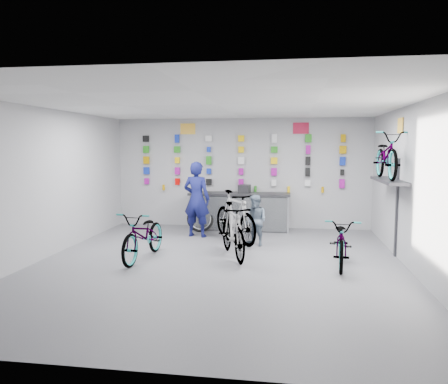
% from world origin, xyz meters
% --- Properties ---
extents(floor, '(8.00, 8.00, 0.00)m').
position_xyz_m(floor, '(0.00, 0.00, 0.00)').
color(floor, '#56575C').
rests_on(floor, ground).
extents(ceiling, '(8.00, 8.00, 0.00)m').
position_xyz_m(ceiling, '(0.00, 0.00, 3.00)').
color(ceiling, white).
rests_on(ceiling, wall_back).
extents(wall_back, '(7.00, 0.00, 7.00)m').
position_xyz_m(wall_back, '(0.00, 4.00, 1.50)').
color(wall_back, '#AEAEB0').
rests_on(wall_back, floor).
extents(wall_front, '(7.00, 0.00, 7.00)m').
position_xyz_m(wall_front, '(0.00, -4.00, 1.50)').
color(wall_front, '#AEAEB0').
rests_on(wall_front, floor).
extents(wall_left, '(0.00, 8.00, 8.00)m').
position_xyz_m(wall_left, '(-3.50, 0.00, 1.50)').
color(wall_left, '#AEAEB0').
rests_on(wall_left, floor).
extents(wall_right, '(0.00, 8.00, 8.00)m').
position_xyz_m(wall_right, '(3.50, 0.00, 1.50)').
color(wall_right, '#AEAEB0').
rests_on(wall_right, floor).
extents(counter, '(2.70, 0.66, 1.00)m').
position_xyz_m(counter, '(0.00, 3.54, 0.49)').
color(counter, black).
rests_on(counter, floor).
extents(merch_wall, '(5.58, 0.08, 1.56)m').
position_xyz_m(merch_wall, '(0.04, 3.93, 1.82)').
color(merch_wall, '#A10F92').
rests_on(merch_wall, wall_back).
extents(wall_bracket, '(0.39, 1.90, 2.00)m').
position_xyz_m(wall_bracket, '(3.33, 1.20, 1.46)').
color(wall_bracket, '#333338').
rests_on(wall_bracket, wall_right).
extents(sign_left, '(0.42, 0.02, 0.30)m').
position_xyz_m(sign_left, '(-1.50, 3.98, 2.72)').
color(sign_left, yellow).
rests_on(sign_left, wall_back).
extents(sign_right, '(0.42, 0.02, 0.30)m').
position_xyz_m(sign_right, '(1.60, 3.98, 2.72)').
color(sign_right, '#B91D3D').
rests_on(sign_right, wall_back).
extents(sign_side, '(0.02, 0.40, 0.30)m').
position_xyz_m(sign_side, '(3.48, 1.20, 2.65)').
color(sign_side, yellow).
rests_on(sign_side, wall_right).
extents(bike_left, '(0.80, 1.92, 0.99)m').
position_xyz_m(bike_left, '(-1.51, 0.20, 0.49)').
color(bike_left, gray).
rests_on(bike_left, floor).
extents(bike_center, '(1.14, 1.90, 1.10)m').
position_xyz_m(bike_center, '(0.21, 0.61, 0.55)').
color(bike_center, gray).
rests_on(bike_center, floor).
extents(bike_right, '(0.79, 1.83, 0.93)m').
position_xyz_m(bike_right, '(2.31, 0.31, 0.47)').
color(bike_right, gray).
rests_on(bike_right, floor).
extents(bike_service, '(1.60, 1.97, 1.20)m').
position_xyz_m(bike_service, '(0.07, 2.06, 0.60)').
color(bike_service, gray).
rests_on(bike_service, floor).
extents(bike_wall, '(0.63, 1.80, 0.95)m').
position_xyz_m(bike_wall, '(3.25, 1.20, 2.05)').
color(bike_wall, gray).
rests_on(bike_wall, wall_bracket).
extents(clerk, '(0.76, 0.57, 1.87)m').
position_xyz_m(clerk, '(-0.95, 2.52, 0.93)').
color(clerk, '#121552').
rests_on(clerk, floor).
extents(customer, '(0.71, 0.69, 1.15)m').
position_xyz_m(customer, '(0.58, 1.74, 0.58)').
color(customer, slate).
rests_on(customer, floor).
extents(spare_wheel, '(0.75, 0.46, 0.70)m').
position_xyz_m(spare_wheel, '(-0.99, 3.17, 0.34)').
color(spare_wheel, black).
rests_on(spare_wheel, floor).
extents(register, '(0.33, 0.35, 0.22)m').
position_xyz_m(register, '(0.13, 3.55, 1.11)').
color(register, black).
rests_on(register, counter).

